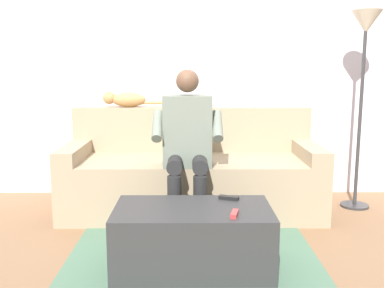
{
  "coord_description": "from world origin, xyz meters",
  "views": [
    {
      "loc": [
        0.02,
        3.54,
        1.2
      ],
      "look_at": [
        0.0,
        -0.01,
        0.59
      ],
      "focal_mm": 41.78,
      "sensor_mm": 36.0,
      "label": 1
    }
  ],
  "objects_px": {
    "remote_black": "(229,198)",
    "floor_lamp": "(365,47)",
    "couch": "(192,174)",
    "cat_on_backrest": "(125,99)",
    "remote_red": "(235,214)",
    "coffee_table": "(193,238)",
    "person_solo_seated": "(187,139)"
  },
  "relations": [
    {
      "from": "remote_black",
      "to": "remote_red",
      "type": "height_order",
      "value": "remote_red"
    },
    {
      "from": "person_solo_seated",
      "to": "couch",
      "type": "bearing_deg",
      "value": -94.84
    },
    {
      "from": "couch",
      "to": "person_solo_seated",
      "type": "relative_size",
      "value": 1.76
    },
    {
      "from": "remote_black",
      "to": "floor_lamp",
      "type": "distance_m",
      "value": 1.85
    },
    {
      "from": "person_solo_seated",
      "to": "cat_on_backrest",
      "type": "relative_size",
      "value": 2.25
    },
    {
      "from": "couch",
      "to": "floor_lamp",
      "type": "height_order",
      "value": "floor_lamp"
    },
    {
      "from": "cat_on_backrest",
      "to": "remote_red",
      "type": "bearing_deg",
      "value": 117.64
    },
    {
      "from": "remote_red",
      "to": "person_solo_seated",
      "type": "bearing_deg",
      "value": 30.36
    },
    {
      "from": "cat_on_backrest",
      "to": "remote_red",
      "type": "height_order",
      "value": "cat_on_backrest"
    },
    {
      "from": "person_solo_seated",
      "to": "floor_lamp",
      "type": "bearing_deg",
      "value": -162.05
    },
    {
      "from": "remote_red",
      "to": "floor_lamp",
      "type": "relative_size",
      "value": 0.07
    },
    {
      "from": "couch",
      "to": "remote_red",
      "type": "bearing_deg",
      "value": 100.25
    },
    {
      "from": "remote_black",
      "to": "remote_red",
      "type": "relative_size",
      "value": 1.08
    },
    {
      "from": "person_solo_seated",
      "to": "floor_lamp",
      "type": "relative_size",
      "value": 0.72
    },
    {
      "from": "floor_lamp",
      "to": "cat_on_backrest",
      "type": "bearing_deg",
      "value": -6.43
    },
    {
      "from": "coffee_table",
      "to": "floor_lamp",
      "type": "distance_m",
      "value": 2.2
    },
    {
      "from": "cat_on_backrest",
      "to": "person_solo_seated",
      "type": "bearing_deg",
      "value": 128.52
    },
    {
      "from": "coffee_table",
      "to": "person_solo_seated",
      "type": "distance_m",
      "value": 0.87
    },
    {
      "from": "cat_on_backrest",
      "to": "floor_lamp",
      "type": "height_order",
      "value": "floor_lamp"
    },
    {
      "from": "cat_on_backrest",
      "to": "floor_lamp",
      "type": "relative_size",
      "value": 0.32
    },
    {
      "from": "coffee_table",
      "to": "floor_lamp",
      "type": "relative_size",
      "value": 0.56
    },
    {
      "from": "cat_on_backrest",
      "to": "remote_red",
      "type": "distance_m",
      "value": 1.86
    },
    {
      "from": "coffee_table",
      "to": "remote_red",
      "type": "bearing_deg",
      "value": 147.29
    },
    {
      "from": "floor_lamp",
      "to": "remote_black",
      "type": "bearing_deg",
      "value": 40.84
    },
    {
      "from": "cat_on_backrest",
      "to": "remote_black",
      "type": "relative_size",
      "value": 4.22
    },
    {
      "from": "person_solo_seated",
      "to": "remote_black",
      "type": "bearing_deg",
      "value": 115.23
    },
    {
      "from": "floor_lamp",
      "to": "couch",
      "type": "bearing_deg",
      "value": 2.33
    },
    {
      "from": "remote_black",
      "to": "person_solo_seated",
      "type": "bearing_deg",
      "value": -45.4
    },
    {
      "from": "couch",
      "to": "cat_on_backrest",
      "type": "relative_size",
      "value": 3.96
    },
    {
      "from": "remote_red",
      "to": "remote_black",
      "type": "bearing_deg",
      "value": 14.19
    },
    {
      "from": "couch",
      "to": "remote_black",
      "type": "height_order",
      "value": "couch"
    },
    {
      "from": "person_solo_seated",
      "to": "remote_red",
      "type": "height_order",
      "value": "person_solo_seated"
    }
  ]
}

